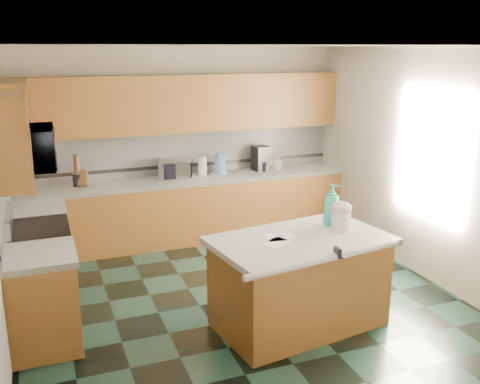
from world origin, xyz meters
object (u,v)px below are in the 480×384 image
knife_block (83,178)px  toaster_oven (175,169)px  island_top (301,241)px  island_base (299,285)px  treat_jar (341,220)px  coffee_maker (261,158)px  soap_bottle_island (332,204)px

knife_block → toaster_oven: toaster_oven is taller
island_top → island_base: bearing=-8.2°
treat_jar → coffee_maker: size_ratio=0.55×
island_top → coffee_maker: coffee_maker is taller
island_top → coffee_maker: size_ratio=4.65×
island_top → coffee_maker: (0.78, 2.81, 0.21)m
island_base → knife_block: 3.35m
soap_bottle_island → treat_jar: bearing=-111.2°
island_base → toaster_oven: bearing=92.4°
treat_jar → soap_bottle_island: (-0.01, 0.18, 0.12)m
island_base → treat_jar: (0.48, 0.07, 0.59)m
island_top → treat_jar: treat_jar is taller
knife_block → coffee_maker: size_ratio=0.58×
island_base → island_top: 0.46m
island_base → coffee_maker: size_ratio=4.37×
island_base → treat_jar: bearing=-0.3°
island_top → soap_bottle_island: 0.59m
soap_bottle_island → knife_block: (-2.24, 2.54, -0.11)m
soap_bottle_island → toaster_oven: bearing=88.0°
island_base → soap_bottle_island: (0.47, 0.25, 0.70)m
knife_block → toaster_oven: (1.24, 0.00, 0.02)m
toaster_oven → coffee_maker: bearing=20.8°
island_base → island_top: (-0.00, 0.00, 0.46)m
treat_jar → coffee_maker: 2.76m
island_top → soap_bottle_island: (0.47, 0.25, 0.24)m
knife_block → island_base: bearing=-41.9°
treat_jar → soap_bottle_island: 0.21m
island_base → soap_bottle_island: 0.88m
soap_bottle_island → coffee_maker: (0.31, 2.57, -0.03)m
coffee_maker → knife_block: bearing=174.9°
soap_bottle_island → knife_block: soap_bottle_island is taller
soap_bottle_island → coffee_maker: bearing=59.7°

